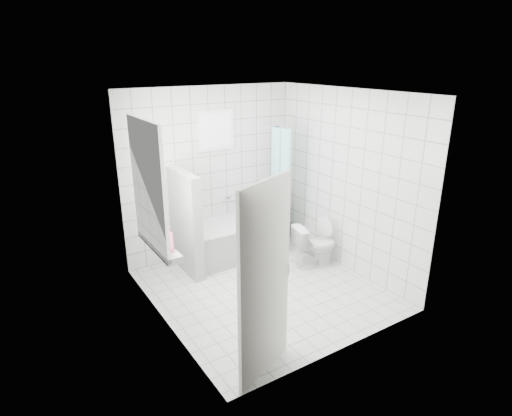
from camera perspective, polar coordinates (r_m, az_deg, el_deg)
ground at (r=5.92m, az=1.06°, el=-10.76°), size 3.00×3.00×0.00m
ceiling at (r=5.13m, az=1.24°, el=15.20°), size 3.00×3.00×0.00m
wall_back at (r=6.63m, az=-6.10°, el=4.69°), size 2.80×0.02×2.60m
wall_front at (r=4.30m, az=12.34°, el=-4.05°), size 2.80×0.02×2.60m
wall_left at (r=4.79m, az=-12.92°, el=-1.59°), size 0.02×3.00×2.60m
wall_right at (r=6.24m, az=11.92°, el=3.42°), size 0.02×3.00×2.60m
window_left at (r=4.98m, az=-13.90°, el=2.78°), size 0.01×0.90×1.40m
window_back at (r=6.50m, az=-5.32°, el=10.28°), size 0.50×0.01×0.50m
window_sill at (r=5.25m, az=-12.79°, el=-4.89°), size 0.18×1.02×0.08m
door at (r=4.04m, az=1.17°, el=-9.92°), size 0.75×0.34×2.00m
bathtub at (r=6.74m, az=-2.74°, el=-4.05°), size 1.55×0.77×0.58m
partition_wall at (r=6.18m, az=-9.34°, el=-1.94°), size 0.15×0.85×1.50m
tiled_ledge at (r=7.44m, az=2.81°, el=-1.87°), size 0.40×0.24×0.55m
toilet at (r=6.46m, az=7.85°, el=-4.97°), size 0.71×0.51×0.66m
curtain_rod at (r=6.62m, az=2.61°, el=10.95°), size 0.02×0.80×0.02m
shower_curtain at (r=6.71m, az=3.13°, el=3.18°), size 0.14×0.48×1.78m
tub_faucet at (r=6.86m, az=-3.49°, el=1.36°), size 0.18×0.06×0.06m
sill_bottles at (r=5.12m, az=-12.50°, el=-3.48°), size 0.20×0.73×0.31m
ledge_bottles at (r=7.30m, az=3.01°, el=0.98°), size 0.16×0.17×0.24m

